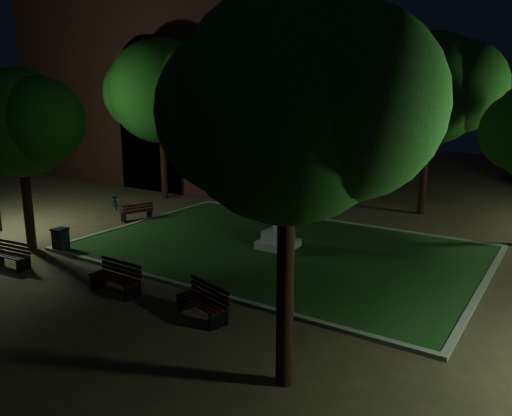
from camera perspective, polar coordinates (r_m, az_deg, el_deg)
The scene contains 18 objects.
ground at distance 18.49m, azimuth -0.68°, elevation -6.34°, with size 80.00×80.00×0.00m, color #463824.
lawn at distance 20.08m, azimuth 2.52°, elevation -4.63°, with size 15.00×10.00×0.08m, color #1E3F18.
lawn_kerb at distance 20.07m, azimuth 2.52°, elevation -4.58°, with size 15.40×10.40×0.12m.
monument at distance 19.81m, azimuth 2.55°, elevation -2.11°, with size 1.40×1.40×3.20m.
building_main at distance 38.12m, azimuth -9.24°, elevation 14.85°, with size 20.00×12.00×15.00m.
tree_west at distance 21.07m, azimuth -25.37°, elevation 8.74°, with size 5.04×4.12×7.07m.
tree_north_wl at distance 28.77m, azimuth 1.78°, elevation 13.68°, with size 5.90×4.82×8.84m.
tree_north_er at distance 26.41m, azimuth 19.53°, elevation 12.69°, with size 6.72×5.49×9.03m.
tree_se at distance 9.66m, azimuth 4.14°, elevation 11.27°, with size 5.53×4.51×8.13m.
tree_nw at distance 29.30m, azimuth -10.67°, elevation 12.99°, with size 7.15×5.84×9.10m.
tree_far_north at distance 28.64m, azimuth 6.30°, elevation 12.18°, with size 5.18×4.23×7.83m.
lamppost_nw at distance 32.72m, azimuth -7.04°, elevation 7.30°, with size 1.18×0.28×4.04m.
bench_near_left at distance 16.39m, azimuth -15.65°, elevation -7.75°, with size 1.80×0.65×0.99m.
bench_near_right at distance 14.20m, azimuth -6.00°, elevation -10.67°, with size 1.87×1.07×0.97m.
bench_west_near at distance 20.04m, azimuth -26.23°, elevation -4.91°, with size 1.70×0.76×0.90m.
bench_left_side at distance 25.11m, azimuth -13.46°, elevation -0.48°, with size 1.03×1.63×0.85m.
trash_bin at distance 21.20m, azimuth -21.42°, elevation -3.37°, with size 0.60×0.60×0.92m.
bicycle at distance 27.84m, azimuth -15.81°, elevation 0.72°, with size 0.53×1.53×0.80m, color black.
Camera 1 is at (9.73, -14.44, 6.20)m, focal length 35.00 mm.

